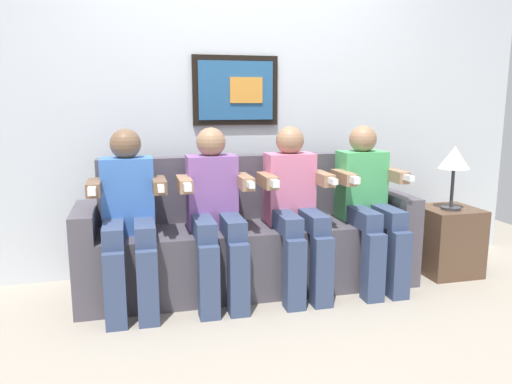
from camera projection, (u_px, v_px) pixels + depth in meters
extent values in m
plane|color=#9E9384|center=(262.00, 303.00, 3.16)|extent=(6.09, 6.09, 0.00)
cube|color=silver|center=(236.00, 98.00, 3.65)|extent=(4.68, 0.05, 2.60)
cube|color=black|center=(235.00, 91.00, 3.60)|extent=(0.63, 0.03, 0.50)
cube|color=#26598C|center=(236.00, 91.00, 3.58)|extent=(0.55, 0.02, 0.42)
cube|color=orange|center=(246.00, 90.00, 3.59)|extent=(0.24, 0.02, 0.18)
cube|color=#514C56|center=(251.00, 256.00, 3.39)|extent=(2.00, 0.58, 0.45)
cube|color=#514C56|center=(244.00, 186.00, 3.52)|extent=(2.00, 0.14, 0.45)
cube|color=#514C56|center=(87.00, 256.00, 3.12)|extent=(0.14, 0.58, 0.62)
cube|color=#514C56|center=(392.00, 234.00, 3.64)|extent=(0.14, 0.58, 0.62)
cube|color=#3F72CC|center=(128.00, 196.00, 3.11)|extent=(0.32, 0.20, 0.48)
sphere|color=brown|center=(125.00, 144.00, 3.05)|extent=(0.19, 0.19, 0.19)
cube|color=#38476B|center=(114.00, 232.00, 2.93)|extent=(0.12, 0.40, 0.12)
cube|color=#38476B|center=(145.00, 230.00, 2.97)|extent=(0.12, 0.40, 0.12)
cube|color=#38476B|center=(115.00, 290.00, 2.79)|extent=(0.12, 0.12, 0.45)
cube|color=#38476B|center=(148.00, 287.00, 2.83)|extent=(0.12, 0.12, 0.45)
cube|color=brown|center=(94.00, 188.00, 2.93)|extent=(0.08, 0.28, 0.08)
cube|color=brown|center=(159.00, 185.00, 3.02)|extent=(0.08, 0.28, 0.08)
cube|color=white|center=(161.00, 188.00, 2.87)|extent=(0.04, 0.13, 0.04)
cube|color=white|center=(92.00, 191.00, 2.78)|extent=(0.04, 0.10, 0.04)
cube|color=#8C59A5|center=(212.00, 192.00, 3.23)|extent=(0.32, 0.20, 0.48)
sphere|color=#9E7556|center=(211.00, 142.00, 3.18)|extent=(0.19, 0.19, 0.19)
cube|color=#38476B|center=(203.00, 227.00, 3.06)|extent=(0.12, 0.40, 0.12)
cube|color=#38476B|center=(231.00, 225.00, 3.10)|extent=(0.12, 0.40, 0.12)
cube|color=#38476B|center=(209.00, 282.00, 2.92)|extent=(0.12, 0.12, 0.45)
cube|color=#38476B|center=(238.00, 279.00, 2.96)|extent=(0.12, 0.12, 0.45)
cube|color=#9E7556|center=(184.00, 184.00, 3.06)|extent=(0.08, 0.28, 0.08)
cube|color=#9E7556|center=(244.00, 182.00, 3.15)|extent=(0.08, 0.28, 0.08)
cube|color=white|center=(250.00, 184.00, 3.00)|extent=(0.04, 0.13, 0.04)
cube|color=white|center=(187.00, 187.00, 2.91)|extent=(0.04, 0.10, 0.04)
cube|color=pink|center=(289.00, 188.00, 3.36)|extent=(0.32, 0.20, 0.48)
sphere|color=#9E7556|center=(290.00, 141.00, 3.30)|extent=(0.19, 0.19, 0.19)
cube|color=#38476B|center=(285.00, 222.00, 3.18)|extent=(0.12, 0.40, 0.12)
cube|color=#38476B|center=(311.00, 220.00, 3.23)|extent=(0.12, 0.40, 0.12)
cube|color=#38476B|center=(294.00, 274.00, 3.05)|extent=(0.12, 0.12, 0.45)
cube|color=#38476B|center=(322.00, 272.00, 3.09)|extent=(0.12, 0.12, 0.45)
cube|color=#9E7556|center=(267.00, 181.00, 3.19)|extent=(0.08, 0.28, 0.08)
cube|color=#9E7556|center=(322.00, 178.00, 3.28)|extent=(0.08, 0.28, 0.08)
cube|color=white|center=(332.00, 181.00, 3.13)|extent=(0.04, 0.13, 0.04)
cube|color=white|center=(274.00, 183.00, 3.03)|extent=(0.04, 0.10, 0.04)
cube|color=#4CB266|center=(361.00, 185.00, 3.49)|extent=(0.32, 0.20, 0.48)
sphere|color=#9E7556|center=(363.00, 139.00, 3.43)|extent=(0.19, 0.19, 0.19)
cube|color=#38476B|center=(361.00, 217.00, 3.31)|extent=(0.12, 0.40, 0.12)
cube|color=#38476B|center=(385.00, 215.00, 3.36)|extent=(0.12, 0.40, 0.12)
cube|color=#38476B|center=(373.00, 267.00, 3.17)|extent=(0.12, 0.12, 0.45)
cube|color=#38476B|center=(398.00, 265.00, 3.22)|extent=(0.12, 0.12, 0.45)
cube|color=#9E7556|center=(344.00, 177.00, 3.32)|extent=(0.08, 0.28, 0.08)
cube|color=#9E7556|center=(395.00, 175.00, 3.41)|extent=(0.08, 0.28, 0.08)
cube|color=white|center=(407.00, 177.00, 3.25)|extent=(0.04, 0.13, 0.04)
cube|color=white|center=(354.00, 180.00, 3.16)|extent=(0.04, 0.10, 0.04)
cube|color=brown|center=(447.00, 241.00, 3.68)|extent=(0.40, 0.40, 0.50)
cylinder|color=#333338|center=(451.00, 208.00, 3.58)|extent=(0.14, 0.14, 0.02)
cylinder|color=#333338|center=(452.00, 188.00, 3.55)|extent=(0.02, 0.02, 0.28)
cone|color=silver|center=(454.00, 157.00, 3.51)|extent=(0.22, 0.22, 0.16)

